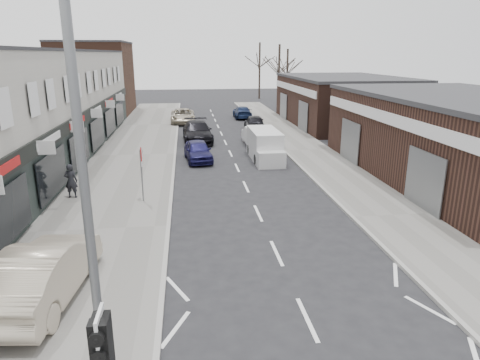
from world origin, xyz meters
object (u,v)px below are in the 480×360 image
object	(u,v)px
traffic_light	(103,360)
parked_car_right_a	(255,135)
white_van	(265,146)
sedan_on_pavement	(43,272)
street_lamp	(97,196)
parked_car_right_c	(242,112)
pedestrian	(71,181)
warning_sign	(142,158)
parked_car_left_a	(198,151)
parked_car_right_b	(254,123)
parked_car_left_c	(183,116)
parked_car_left_b	(197,132)

from	to	relation	value
traffic_light	parked_car_right_a	world-z (taller)	traffic_light
white_van	sedan_on_pavement	distance (m)	18.75
street_lamp	parked_car_right_c	world-z (taller)	street_lamp
sedan_on_pavement	parked_car_right_c	bearing A→B (deg)	-99.86
street_lamp	pedestrian	world-z (taller)	street_lamp
warning_sign	sedan_on_pavement	world-z (taller)	warning_sign
street_lamp	sedan_on_pavement	xyz separation A→B (m)	(-2.65, 4.52, -3.66)
traffic_light	white_van	distance (m)	23.02
pedestrian	parked_car_left_a	distance (m)	9.56
traffic_light	pedestrian	xyz separation A→B (m)	(-4.27, 14.98, -1.46)
street_lamp	parked_car_left_a	distance (m)	21.40
sedan_on_pavement	parked_car_right_c	distance (m)	36.97
parked_car_right_b	warning_sign	bearing A→B (deg)	70.70
parked_car_right_a	parked_car_left_c	bearing A→B (deg)	-63.93
pedestrian	white_van	bearing A→B (deg)	-141.30
parked_car_right_a	parked_car_left_b	bearing A→B (deg)	-22.16
parked_car_right_b	parked_car_right_c	size ratio (longest dim) A/B	0.97
white_van	parked_car_left_b	xyz separation A→B (m)	(-4.31, 6.66, -0.12)
parked_car_right_c	warning_sign	bearing A→B (deg)	74.18
traffic_light	street_lamp	xyz separation A→B (m)	(-0.13, 1.22, 2.20)
white_van	parked_car_left_c	distance (m)	17.37
parked_car_left_a	parked_car_left_b	xyz separation A→B (m)	(0.15, 6.54, 0.13)
pedestrian	parked_car_left_a	xyz separation A→B (m)	(6.32, 7.16, -0.28)
parked_car_left_a	parked_car_left_b	size ratio (longest dim) A/B	0.72
traffic_light	parked_car_right_b	xyz separation A→B (m)	(7.57, 33.13, -1.68)
white_van	street_lamp	bearing A→B (deg)	-108.04
sedan_on_pavement	parked_car_left_b	distance (m)	23.48
traffic_light	street_lamp	bearing A→B (deg)	95.88
parked_car_left_a	parked_car_right_b	xyz separation A→B (m)	(5.52, 10.99, 0.06)
street_lamp	parked_car_right_c	xyz separation A→B (m)	(7.61, 40.04, -3.97)
sedan_on_pavement	traffic_light	bearing A→B (deg)	122.07
parked_car_left_a	parked_car_right_a	xyz separation A→B (m)	(4.55, 4.72, 0.06)
parked_car_left_b	parked_car_right_b	bearing A→B (deg)	37.66
parked_car_left_c	warning_sign	bearing A→B (deg)	-94.64
parked_car_right_a	street_lamp	bearing A→B (deg)	75.68
parked_car_left_a	street_lamp	bearing A→B (deg)	-101.74
parked_car_right_c	parked_car_left_a	bearing A→B (deg)	75.14
street_lamp	warning_sign	size ratio (longest dim) A/B	2.96
parked_car_left_a	parked_car_right_c	world-z (taller)	parked_car_left_a
white_van	parked_car_left_c	size ratio (longest dim) A/B	0.97
white_van	parked_car_right_a	size ratio (longest dim) A/B	1.12
traffic_light	parked_car_right_b	size ratio (longest dim) A/B	0.72
traffic_light	parked_car_left_a	bearing A→B (deg)	84.72
warning_sign	pedestrian	size ratio (longest dim) A/B	1.61
parked_car_left_c	parked_car_left_a	bearing A→B (deg)	-86.87
parked_car_left_a	sedan_on_pavement	bearing A→B (deg)	-112.21
warning_sign	parked_car_right_c	world-z (taller)	warning_sign
sedan_on_pavement	parked_car_right_b	bearing A→B (deg)	-104.43
parked_car_left_b	parked_car_left_c	bearing A→B (deg)	94.97
sedan_on_pavement	parked_car_right_c	xyz separation A→B (m)	(10.26, 35.52, -0.31)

